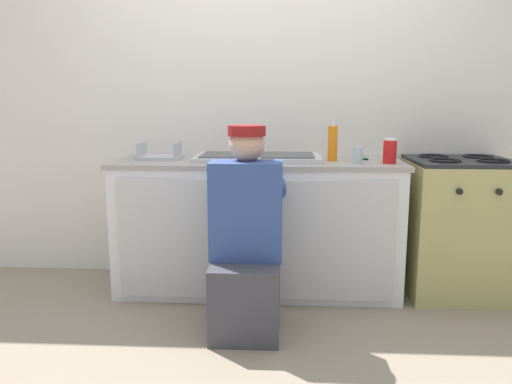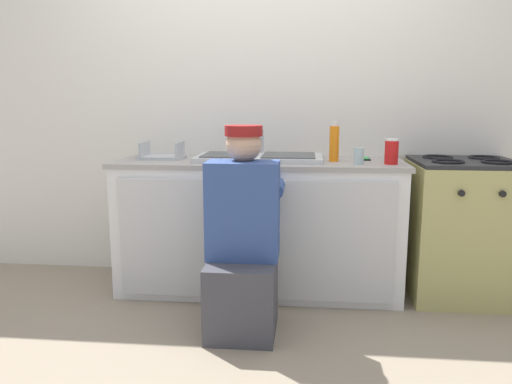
% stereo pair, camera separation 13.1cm
% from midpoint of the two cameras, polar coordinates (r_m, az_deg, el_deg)
% --- Properties ---
extents(ground_plane, '(12.00, 12.00, 0.00)m').
position_cam_midpoint_polar(ground_plane, '(3.13, -1.34, -12.78)').
color(ground_plane, gray).
extents(back_wall, '(6.00, 0.10, 2.50)m').
position_cam_midpoint_polar(back_wall, '(3.53, -0.57, 10.68)').
color(back_wall, silver).
rests_on(back_wall, ground_plane).
extents(counter_cabinet, '(1.79, 0.62, 0.83)m').
position_cam_midpoint_polar(counter_cabinet, '(3.27, -0.96, -4.10)').
color(counter_cabinet, white).
rests_on(counter_cabinet, ground_plane).
extents(countertop, '(1.83, 0.62, 0.03)m').
position_cam_midpoint_polar(countertop, '(3.20, -0.97, 3.39)').
color(countertop, '#9E9993').
rests_on(countertop, counter_cabinet).
extents(sink_double_basin, '(0.80, 0.44, 0.19)m').
position_cam_midpoint_polar(sink_double_basin, '(3.20, -0.97, 4.00)').
color(sink_double_basin, silver).
rests_on(sink_double_basin, countertop).
extents(stove_range, '(0.63, 0.62, 0.88)m').
position_cam_midpoint_polar(stove_range, '(3.43, 20.99, -3.69)').
color(stove_range, tan).
rests_on(stove_range, ground_plane).
extents(plumber_person, '(0.42, 0.61, 1.10)m').
position_cam_midpoint_polar(plumber_person, '(2.67, -2.55, -6.39)').
color(plumber_person, '#3F3F47').
rests_on(plumber_person, ground_plane).
extents(soda_cup_red, '(0.08, 0.08, 0.15)m').
position_cam_midpoint_polar(soda_cup_red, '(3.11, 13.89, 4.57)').
color(soda_cup_red, red).
rests_on(soda_cup_red, countertop).
extents(water_glass, '(0.06, 0.06, 0.10)m').
position_cam_midpoint_polar(water_glass, '(3.06, 10.36, 4.12)').
color(water_glass, '#ADC6CC').
rests_on(water_glass, countertop).
extents(soap_bottle_orange, '(0.06, 0.06, 0.25)m').
position_cam_midpoint_polar(soap_bottle_orange, '(3.17, 7.58, 5.57)').
color(soap_bottle_orange, orange).
rests_on(soap_bottle_orange, countertop).
extents(dish_rack_tray, '(0.28, 0.22, 0.11)m').
position_cam_midpoint_polar(dish_rack_tray, '(3.33, -12.06, 4.11)').
color(dish_rack_tray, '#B2B7BC').
rests_on(dish_rack_tray, countertop).
extents(cell_phone, '(0.07, 0.14, 0.01)m').
position_cam_midpoint_polar(cell_phone, '(3.32, 10.83, 3.82)').
color(cell_phone, black).
rests_on(cell_phone, countertop).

